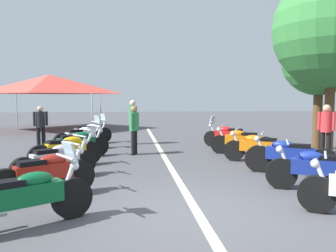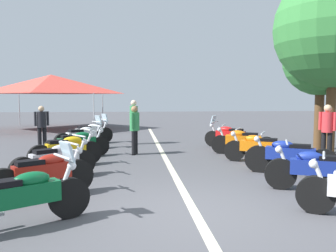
# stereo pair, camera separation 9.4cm
# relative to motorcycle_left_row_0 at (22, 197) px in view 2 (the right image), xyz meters

# --- Properties ---
(ground_plane) EXTENTS (80.00, 80.00, 0.00)m
(ground_plane) POSITION_rel_motorcycle_left_row_0_xyz_m (0.38, -2.59, -0.47)
(ground_plane) COLOR #4C4C51
(lane_centre_stripe) EXTENTS (20.99, 0.16, 0.01)m
(lane_centre_stripe) POSITION_rel_motorcycle_left_row_0_xyz_m (5.19, -2.59, -0.46)
(lane_centre_stripe) COLOR beige
(lane_centre_stripe) RESTS_ON ground_plane
(motorcycle_left_row_0) EXTENTS (1.26, 1.86, 1.21)m
(motorcycle_left_row_0) POSITION_rel_motorcycle_left_row_0_xyz_m (0.00, 0.00, 0.00)
(motorcycle_left_row_0) COLOR black
(motorcycle_left_row_0) RESTS_ON ground_plane
(motorcycle_left_row_1) EXTENTS (1.21, 1.77, 1.00)m
(motorcycle_left_row_1) POSITION_rel_motorcycle_left_row_0_xyz_m (1.52, 0.08, -0.01)
(motorcycle_left_row_1) COLOR black
(motorcycle_left_row_1) RESTS_ON ground_plane
(motorcycle_left_row_2) EXTENTS (1.32, 1.73, 0.98)m
(motorcycle_left_row_2) POSITION_rel_motorcycle_left_row_0_xyz_m (3.01, 0.18, -0.02)
(motorcycle_left_row_2) COLOR black
(motorcycle_left_row_2) RESTS_ON ground_plane
(motorcycle_left_row_3) EXTENTS (1.11, 1.84, 1.01)m
(motorcycle_left_row_3) POSITION_rel_motorcycle_left_row_0_xyz_m (4.46, 0.20, -0.01)
(motorcycle_left_row_3) COLOR black
(motorcycle_left_row_3) RESTS_ON ground_plane
(motorcycle_left_row_4) EXTENTS (1.17, 1.94, 0.99)m
(motorcycle_left_row_4) POSITION_rel_motorcycle_left_row_0_xyz_m (5.87, 0.13, -0.02)
(motorcycle_left_row_4) COLOR black
(motorcycle_left_row_4) RESTS_ON ground_plane
(motorcycle_left_row_5) EXTENTS (1.28, 1.78, 1.22)m
(motorcycle_left_row_5) POSITION_rel_motorcycle_left_row_0_xyz_m (7.47, 0.21, 0.01)
(motorcycle_left_row_5) COLOR black
(motorcycle_left_row_5) RESTS_ON ground_plane
(motorcycle_left_row_6) EXTENTS (1.27, 1.81, 1.21)m
(motorcycle_left_row_6) POSITION_rel_motorcycle_left_row_0_xyz_m (9.04, 0.12, -0.00)
(motorcycle_left_row_6) COLOR black
(motorcycle_left_row_6) RESTS_ON ground_plane
(motorcycle_right_row_1) EXTENTS (1.02, 1.97, 1.00)m
(motorcycle_right_row_1) POSITION_rel_motorcycle_left_row_0_xyz_m (1.38, -5.25, -0.01)
(motorcycle_right_row_1) COLOR black
(motorcycle_right_row_1) RESTS_ON ground_plane
(motorcycle_right_row_2) EXTENTS (1.19, 1.98, 1.02)m
(motorcycle_right_row_2) POSITION_rel_motorcycle_left_row_0_xyz_m (2.91, -5.38, 0.00)
(motorcycle_right_row_2) COLOR black
(motorcycle_right_row_2) RESTS_ON ground_plane
(motorcycle_right_row_3) EXTENTS (1.18, 1.87, 0.99)m
(motorcycle_right_row_3) POSITION_rel_motorcycle_left_row_0_xyz_m (4.44, -5.20, -0.02)
(motorcycle_right_row_3) COLOR black
(motorcycle_right_row_3) RESTS_ON ground_plane
(motorcycle_right_row_4) EXTENTS (1.06, 1.96, 0.99)m
(motorcycle_right_row_4) POSITION_rel_motorcycle_left_row_0_xyz_m (5.87, -5.17, -0.01)
(motorcycle_right_row_4) COLOR black
(motorcycle_right_row_4) RESTS_ON ground_plane
(motorcycle_right_row_5) EXTENTS (1.27, 1.74, 1.19)m
(motorcycle_right_row_5) POSITION_rel_motorcycle_left_row_0_xyz_m (7.48, -5.20, -0.01)
(motorcycle_right_row_5) COLOR black
(motorcycle_right_row_5) RESTS_ON ground_plane
(bystander_0) EXTENTS (0.50, 0.32, 1.60)m
(bystander_0) POSITION_rel_motorcycle_left_row_0_xyz_m (6.28, -1.65, 0.47)
(bystander_0) COLOR black
(bystander_0) RESTS_ON ground_plane
(bystander_1) EXTENTS (0.44, 0.35, 1.66)m
(bystander_1) POSITION_rel_motorcycle_left_row_0_xyz_m (4.82, -7.46, 0.51)
(bystander_1) COLOR black
(bystander_1) RESTS_ON ground_plane
(bystander_2) EXTENTS (0.32, 0.48, 1.57)m
(bystander_2) POSITION_rel_motorcycle_left_row_0_xyz_m (8.07, 1.76, 0.45)
(bystander_2) COLOR black
(bystander_2) RESTS_ON ground_plane
(bystander_3) EXTENTS (0.52, 0.32, 1.78)m
(bystander_3) POSITION_rel_motorcycle_left_row_0_xyz_m (8.83, -1.64, 0.58)
(bystander_3) COLOR brown
(bystander_3) RESTS_ON ground_plane
(roadside_tree_0) EXTENTS (3.92, 3.92, 6.11)m
(roadside_tree_0) POSITION_rel_motorcycle_left_row_0_xyz_m (5.95, -8.24, 3.67)
(roadside_tree_0) COLOR brown
(roadside_tree_0) RESTS_ON ground_plane
(roadside_tree_1) EXTENTS (2.67, 2.67, 4.61)m
(roadside_tree_1) POSITION_rel_motorcycle_left_row_0_xyz_m (6.67, -8.24, 2.79)
(roadside_tree_1) COLOR brown
(roadside_tree_1) RESTS_ON ground_plane
(event_tent) EXTENTS (5.99, 5.99, 3.20)m
(event_tent) POSITION_rel_motorcycle_left_row_0_xyz_m (15.68, 3.10, 2.18)
(event_tent) COLOR #E54C3F
(event_tent) RESTS_ON ground_plane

